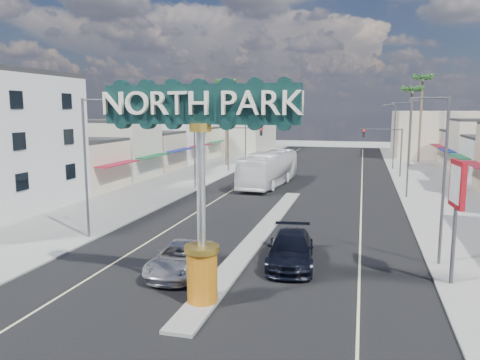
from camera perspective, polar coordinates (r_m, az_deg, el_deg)
The scene contains 25 objects.
ground at distance 47.22m, azimuth 6.68°, elevation -1.59°, with size 160.00×160.00×0.00m, color gray.
road at distance 47.22m, azimuth 6.68°, elevation -1.59°, with size 20.00×120.00×0.01m, color black.
median_island at distance 31.80m, azimuth 2.60°, elevation -6.41°, with size 1.30×30.00×0.16m, color gray.
sidewalk_left at distance 51.03m, azimuth -9.07°, elevation -0.81°, with size 8.00×120.00×0.12m, color gray.
sidewalk_right at distance 47.39m, azimuth 23.70°, elevation -2.16°, with size 8.00×120.00×0.12m, color gray.
storefront_row_left at distance 66.62m, azimuth -12.53°, elevation 3.83°, with size 12.00×42.00×6.00m, color beige.
backdrop_far_left at distance 95.46m, azimuth -2.63°, elevation 6.01°, with size 20.00×20.00×8.00m, color #B7B29E.
backdrop_far_right at distance 92.47m, azimuth 24.51°, elevation 5.16°, with size 20.00×20.00×8.00m, color beige.
gateway_sign at distance 19.27m, azimuth -4.82°, elevation 1.47°, with size 8.20×1.50×9.15m.
traffic_signal_left at distance 62.16m, azimuth 0.15°, elevation 4.88°, with size 5.09×0.45×6.00m.
traffic_signal_right at distance 60.23m, azimuth 17.37°, elevation 4.37°, with size 5.09×0.45×6.00m.
streetlight_l_near at distance 31.18m, azimuth -18.09°, elevation 2.21°, with size 2.03×0.22×9.00m.
streetlight_l_mid at distance 49.13m, azimuth -5.39°, elevation 4.78°, with size 2.03×0.22×9.00m.
streetlight_l_far at distance 70.17m, azimuth 0.81°, elevation 5.95°, with size 2.03×0.22×9.00m.
streetlight_r_near at distance 26.55m, azimuth 23.32°, elevation 0.88°, with size 2.03×0.22×9.00m.
streetlight_r_mid at distance 46.33m, azimuth 19.71°, elevation 4.09°, with size 2.03×0.22×9.00m.
streetlight_r_far at distance 68.24m, azimuth 18.16°, elevation 5.45°, with size 2.03×0.22×9.00m.
palm_left_far at distance 68.90m, azimuth -1.70°, elevation 11.25°, with size 2.60×2.60×13.10m.
palm_right_mid at distance 72.38m, azimuth 20.24°, elevation 9.90°, with size 2.60×2.60×12.10m.
palm_right_far at distance 78.62m, azimuth 21.37°, elevation 11.00°, with size 2.60×2.60×14.10m.
suv_left at distance 24.44m, azimuth -7.25°, elevation -9.47°, with size 2.51×5.45×1.51m, color #B9B8BE.
suv_right at distance 25.58m, azimuth 6.18°, elevation -8.37°, with size 2.42×5.95×1.73m, color black.
car_parked_left at distance 50.10m, azimuth 0.79°, elevation -0.01°, with size 1.91×4.74×1.62m, color slate.
city_bus at distance 51.42m, azimuth 3.55°, elevation 1.38°, with size 3.12×13.34×3.72m, color white.
bank_pylon_sign at distance 23.82m, azimuth 24.94°, elevation -1.27°, with size 0.42×1.85×5.87m.
Camera 1 is at (6.40, -16.04, 8.31)m, focal length 35.00 mm.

